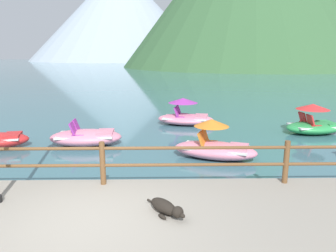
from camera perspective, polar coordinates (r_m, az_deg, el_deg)
ground_plane at (r=45.24m, az=-2.79°, el=8.79°), size 200.00×200.00×0.00m
dock_railing at (r=7.13m, az=-11.40°, el=-5.64°), size 23.92×0.12×0.95m
dog_resting at (r=5.93m, az=-0.33°, el=-14.07°), size 0.69×0.90×0.26m
pedal_boat_1 at (r=14.27m, az=24.12°, el=0.40°), size 2.42×1.67×1.20m
pedal_boat_2 at (r=11.78m, az=-14.10°, el=-1.87°), size 2.54×1.42×0.88m
pedal_boat_3 at (r=10.10m, az=8.20°, el=-3.53°), size 2.78×1.91×1.22m
pedal_boat_5 at (r=14.68m, az=3.08°, el=1.79°), size 2.74×1.87×1.20m
distant_peak at (r=128.75m, az=-8.27°, el=18.87°), size 66.35×66.35×33.86m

